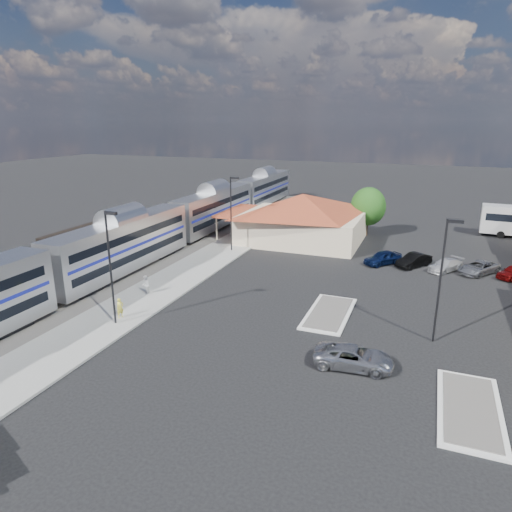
% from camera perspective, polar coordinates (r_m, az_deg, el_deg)
% --- Properties ---
extents(ground, '(280.00, 280.00, 0.00)m').
position_cam_1_polar(ground, '(37.28, 2.38, -7.54)').
color(ground, black).
rests_on(ground, ground).
extents(railbed, '(16.00, 100.00, 0.12)m').
position_cam_1_polar(railbed, '(53.52, -16.46, -0.55)').
color(railbed, '#4C4944').
rests_on(railbed, ground).
extents(platform, '(5.50, 92.00, 0.18)m').
position_cam_1_polar(platform, '(47.05, -9.17, -2.38)').
color(platform, gray).
rests_on(platform, ground).
extents(passenger_train, '(3.00, 104.00, 5.55)m').
position_cam_1_polar(passenger_train, '(48.55, -16.17, 1.20)').
color(passenger_train, silver).
rests_on(passenger_train, ground).
extents(freight_cars, '(2.80, 46.00, 4.00)m').
position_cam_1_polar(freight_cars, '(54.64, -19.32, 1.58)').
color(freight_cars, black).
rests_on(freight_cars, ground).
extents(station_depot, '(18.35, 12.24, 6.20)m').
position_cam_1_polar(station_depot, '(59.55, 5.75, 4.83)').
color(station_depot, beige).
rests_on(station_depot, ground).
extents(traffic_island_south, '(3.30, 7.50, 0.21)m').
position_cam_1_polar(traffic_island_south, '(38.07, 9.12, -7.05)').
color(traffic_island_south, silver).
rests_on(traffic_island_south, ground).
extents(traffic_island_north, '(3.30, 7.50, 0.21)m').
position_cam_1_polar(traffic_island_north, '(28.77, 25.16, -16.95)').
color(traffic_island_north, silver).
rests_on(traffic_island_north, ground).
extents(lamp_plat_s, '(1.08, 0.25, 9.00)m').
position_cam_1_polar(lamp_plat_s, '(35.49, -17.72, -0.41)').
color(lamp_plat_s, black).
rests_on(lamp_plat_s, ground).
extents(lamp_plat_n, '(1.08, 0.25, 9.00)m').
position_cam_1_polar(lamp_plat_n, '(53.83, -3.06, 6.02)').
color(lamp_plat_n, black).
rests_on(lamp_plat_n, ground).
extents(lamp_lot, '(1.08, 0.25, 9.00)m').
position_cam_1_polar(lamp_lot, '(33.76, 22.32, -1.75)').
color(lamp_lot, black).
rests_on(lamp_lot, ground).
extents(tree_depot, '(4.71, 4.71, 6.63)m').
position_cam_1_polar(tree_depot, '(63.72, 13.85, 6.03)').
color(tree_depot, '#382314').
rests_on(tree_depot, ground).
extents(suv, '(5.28, 2.76, 1.42)m').
position_cam_1_polar(suv, '(30.51, 12.10, -12.27)').
color(suv, '#9EA0A6').
rests_on(suv, ground).
extents(person_a, '(0.56, 0.69, 1.62)m').
position_cam_1_polar(person_a, '(37.87, -16.63, -6.23)').
color(person_a, gold).
rests_on(person_a, platform).
extents(person_b, '(0.90, 0.99, 1.67)m').
position_cam_1_polar(person_b, '(42.36, -13.63, -3.49)').
color(person_b, silver).
rests_on(person_b, platform).
extents(parked_car_a, '(4.28, 4.52, 1.51)m').
position_cam_1_polar(parked_car_a, '(51.86, 15.58, -0.21)').
color(parked_car_a, '#0E1C47').
rests_on(parked_car_a, ground).
extents(parked_car_b, '(3.80, 4.51, 1.46)m').
position_cam_1_polar(parked_car_b, '(51.99, 19.11, -0.52)').
color(parked_car_b, black).
rests_on(parked_car_b, ground).
extents(parked_car_c, '(3.97, 4.63, 1.27)m').
position_cam_1_polar(parked_car_c, '(51.76, 22.61, -1.07)').
color(parked_car_c, white).
rests_on(parked_car_c, ground).
extents(parked_car_d, '(4.69, 5.16, 1.34)m').
position_cam_1_polar(parked_car_d, '(52.27, 26.10, -1.31)').
color(parked_car_d, gray).
rests_on(parked_car_d, ground).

